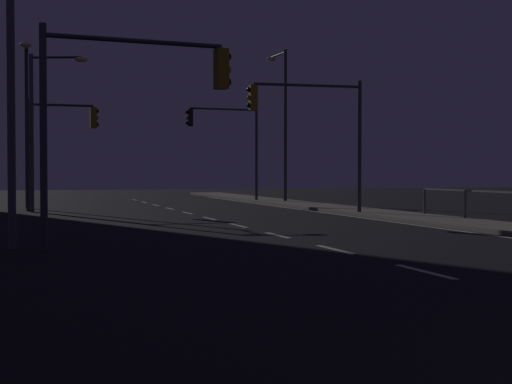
{
  "coord_description": "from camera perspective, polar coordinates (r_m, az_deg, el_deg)",
  "views": [
    {
      "loc": [
        -6.63,
        -2.84,
        1.72
      ],
      "look_at": [
        1.38,
        23.62,
        1.01
      ],
      "focal_mm": 54.12,
      "sensor_mm": 36.0,
      "label": 1
    }
  ],
  "objects": [
    {
      "name": "traffic_light_far_right",
      "position": [
        43.59,
        -2.23,
        4.4
      ],
      "size": [
        4.29,
        0.6,
        5.38
      ],
      "color": "#38383D",
      "rests_on": "sidewalk_right"
    },
    {
      "name": "lane_edge_line",
      "position": [
        28.19,
        8.88,
        -2.04
      ],
      "size": [
        0.14,
        53.0,
        0.01
      ],
      "color": "silver",
      "rests_on": "ground"
    },
    {
      "name": "traffic_light_near_left",
      "position": [
        17.78,
        -9.07,
        7.25
      ],
      "size": [
        4.42,
        0.69,
        4.94
      ],
      "color": "#38383D",
      "rests_on": "ground"
    },
    {
      "name": "street_lamp_mid_block",
      "position": [
        37.87,
        -16.59,
        5.79
      ],
      "size": [
        0.56,
        2.26,
        7.68
      ],
      "color": "#2D3033",
      "rests_on": "ground"
    },
    {
      "name": "traffic_light_mid_left",
      "position": [
        30.3,
        4.05,
        5.51
      ],
      "size": [
        4.7,
        0.42,
        5.22
      ],
      "color": "#38383D",
      "rests_on": "sidewalk_right"
    },
    {
      "name": "traffic_light_far_center",
      "position": [
        35.41,
        -14.29,
        4.24
      ],
      "size": [
        3.17,
        0.35,
        4.95
      ],
      "color": "#2D3033",
      "rests_on": "ground"
    },
    {
      "name": "street_lamp_across_street",
      "position": [
        43.07,
        2.0,
        5.98
      ],
      "size": [
        0.56,
        2.25,
        8.34
      ],
      "color": "#38383D",
      "rests_on": "sidewalk_right"
    },
    {
      "name": "ground_plane",
      "position": [
        21.47,
        1.21,
        -3.13
      ],
      "size": [
        112.0,
        112.0,
        0.0
      ],
      "primitive_type": "plane",
      "color": "black",
      "rests_on": "ground"
    },
    {
      "name": "sidewalk_right",
      "position": [
        24.56,
        17.0,
        -2.45
      ],
      "size": [
        2.38,
        77.0,
        0.14
      ],
      "primitive_type": "cube",
      "color": "gray",
      "rests_on": "ground"
    },
    {
      "name": "street_lamp_median",
      "position": [
        34.47,
        -15.56,
        5.48
      ],
      "size": [
        2.43,
        0.99,
        6.79
      ],
      "color": "#4C4C51",
      "rests_on": "ground"
    },
    {
      "name": "lane_markings_center",
      "position": [
        24.81,
        -1.3,
        -2.5
      ],
      "size": [
        0.14,
        50.0,
        0.01
      ],
      "color": "silver",
      "rests_on": "ground"
    },
    {
      "name": "street_lamp_corner",
      "position": [
        17.95,
        -17.23,
        9.08
      ],
      "size": [
        1.07,
        1.94,
        6.77
      ],
      "color": "#4C4C51",
      "rests_on": "ground"
    }
  ]
}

